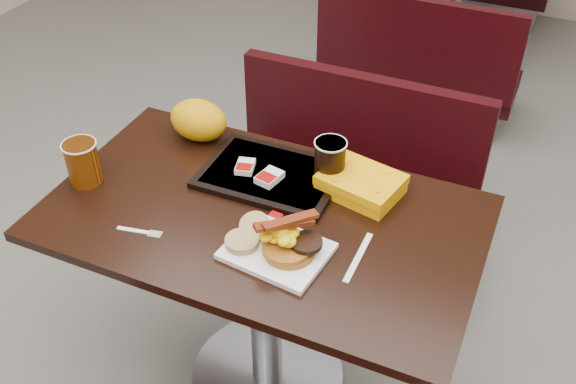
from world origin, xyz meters
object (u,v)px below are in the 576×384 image
at_px(hashbrown_sleeve_left, 245,167).
at_px(hashbrown_sleeve_right, 269,177).
at_px(platter, 277,251).
at_px(coffee_cup_near, 83,163).
at_px(tray, 271,175).
at_px(coffee_cup_far, 330,160).
at_px(paper_bag, 199,120).
at_px(bench_far_s, 423,52).
at_px(table_far, 454,0).
at_px(table_near, 265,305).
at_px(pancake_stack, 290,248).
at_px(knife, 358,257).
at_px(bench_near_n, 343,183).
at_px(clamshell, 361,184).
at_px(fork, 133,230).

xyz_separation_m(hashbrown_sleeve_left, hashbrown_sleeve_right, (0.09, -0.02, 0.00)).
height_order(platter, coffee_cup_near, coffee_cup_near).
height_order(platter, tray, tray).
xyz_separation_m(coffee_cup_far, paper_bag, (-0.46, 0.05, -0.01)).
bearing_deg(hashbrown_sleeve_left, bench_far_s, 71.81).
bearing_deg(bench_far_s, table_far, 90.00).
relative_size(table_near, pancake_stack, 9.08).
bearing_deg(hashbrown_sleeve_right, knife, -16.13).
height_order(table_far, hashbrown_sleeve_right, hashbrown_sleeve_right).
xyz_separation_m(pancake_stack, paper_bag, (-0.48, 0.38, 0.04)).
distance_m(knife, hashbrown_sleeve_right, 0.38).
bearing_deg(table_near, bench_far_s, 90.00).
relative_size(bench_near_n, clamshell, 4.54).
relative_size(bench_near_n, paper_bag, 5.34).
distance_m(table_near, table_far, 2.60).
bearing_deg(hashbrown_sleeve_right, clamshell, 29.00).
relative_size(tray, hashbrown_sleeve_right, 5.25).
height_order(knife, hashbrown_sleeve_left, hashbrown_sleeve_left).
distance_m(fork, hashbrown_sleeve_left, 0.38).
height_order(coffee_cup_far, clamshell, coffee_cup_far).
xyz_separation_m(bench_near_n, tray, (-0.05, -0.54, 0.40)).
bearing_deg(knife, fork, -75.80).
bearing_deg(fork, pancake_stack, 0.11).
distance_m(knife, clamshell, 0.27).
distance_m(fork, knife, 0.60).
height_order(table_far, platter, platter).
bearing_deg(table_far, bench_far_s, -90.00).
bearing_deg(hashbrown_sleeve_left, platter, -64.16).
height_order(bench_far_s, hashbrown_sleeve_left, hashbrown_sleeve_left).
bearing_deg(bench_near_n, table_far, 90.00).
bearing_deg(coffee_cup_near, coffee_cup_far, 23.29).
relative_size(clamshell, paper_bag, 1.18).
relative_size(pancake_stack, clamshell, 0.60).
distance_m(table_near, bench_near_n, 0.70).
xyz_separation_m(bench_near_n, hashbrown_sleeve_right, (-0.04, -0.58, 0.42)).
xyz_separation_m(platter, pancake_stack, (0.04, 0.00, 0.02)).
bearing_deg(hashbrown_sleeve_left, knife, -39.45).
bearing_deg(hashbrown_sleeve_left, tray, -1.42).
bearing_deg(platter, pancake_stack, 9.32).
bearing_deg(table_near, bench_near_n, 90.00).
height_order(pancake_stack, clamshell, clamshell).
bearing_deg(tray, paper_bag, 160.65).
xyz_separation_m(pancake_stack, knife, (0.16, 0.07, -0.03)).
xyz_separation_m(table_near, knife, (0.30, -0.06, 0.38)).
xyz_separation_m(table_near, hashbrown_sleeve_right, (-0.04, 0.12, 0.40)).
height_order(table_far, fork, fork).
xyz_separation_m(bench_far_s, tray, (-0.05, -1.74, 0.40)).
bearing_deg(fork, knife, 3.48).
xyz_separation_m(platter, hashbrown_sleeve_right, (-0.14, 0.25, 0.02)).
relative_size(fork, knife, 0.66).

